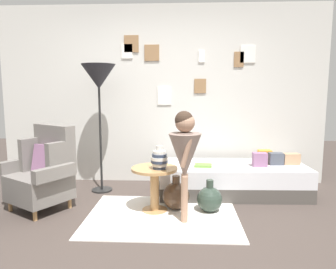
{
  "coord_description": "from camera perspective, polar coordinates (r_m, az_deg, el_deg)",
  "views": [
    {
      "loc": [
        0.33,
        -2.75,
        1.36
      ],
      "look_at": [
        0.15,
        0.95,
        0.85
      ],
      "focal_mm": 33.52,
      "sensor_mm": 36.0,
      "label": 1
    }
  ],
  "objects": [
    {
      "name": "gallery_wall",
      "position": [
        4.71,
        -1.21,
        7.17
      ],
      "size": [
        4.8,
        0.12,
        2.6
      ],
      "color": "beige",
      "rests_on": "ground"
    },
    {
      "name": "pillow_back",
      "position": [
        4.46,
        17.17,
        -3.81
      ],
      "size": [
        0.17,
        0.13,
        0.17
      ],
      "primitive_type": "cube",
      "rotation": [
        0.0,
        0.0,
        0.06
      ],
      "color": "orange",
      "rests_on": "daybed"
    },
    {
      "name": "side_table",
      "position": [
        3.59,
        -2.45,
        -8.32
      ],
      "size": [
        0.52,
        0.52,
        0.51
      ],
      "color": "tan",
      "rests_on": "ground"
    },
    {
      "name": "demijohn_near",
      "position": [
        3.7,
        1.48,
        -11.04
      ],
      "size": [
        0.31,
        0.31,
        0.4
      ],
      "color": "#473323",
      "rests_on": "ground"
    },
    {
      "name": "armchair",
      "position": [
        3.94,
        -21.63,
        -6.24
      ],
      "size": [
        0.9,
        0.84,
        0.97
      ],
      "color": "tan",
      "rests_on": "ground"
    },
    {
      "name": "floor_lamp",
      "position": [
        4.29,
        -12.48,
        9.56
      ],
      "size": [
        0.45,
        0.45,
        1.71
      ],
      "color": "black",
      "rests_on": "ground"
    },
    {
      "name": "demijohn_far",
      "position": [
        3.66,
        7.56,
        -11.55
      ],
      "size": [
        0.29,
        0.29,
        0.37
      ],
      "color": "#2D3D33",
      "rests_on": "ground"
    },
    {
      "name": "rug",
      "position": [
        3.55,
        -0.98,
        -14.57
      ],
      "size": [
        1.64,
        1.23,
        0.01
      ],
      "primitive_type": "cube",
      "color": "silver",
      "rests_on": "ground"
    },
    {
      "name": "ground_plane",
      "position": [
        3.08,
        -3.84,
        -18.36
      ],
      "size": [
        12.0,
        12.0,
        0.0
      ],
      "primitive_type": "plane",
      "color": "#423833"
    },
    {
      "name": "book_on_daybed",
      "position": [
        4.08,
        6.41,
        -5.61
      ],
      "size": [
        0.24,
        0.18,
        0.03
      ],
      "primitive_type": "cube",
      "rotation": [
        0.0,
        0.0,
        -0.1
      ],
      "color": "olive",
      "rests_on": "daybed"
    },
    {
      "name": "vase_striped",
      "position": [
        3.46,
        -1.58,
        -4.53
      ],
      "size": [
        0.19,
        0.19,
        0.26
      ],
      "color": "#2D384C",
      "rests_on": "side_table"
    },
    {
      "name": "daybed",
      "position": [
        4.3,
        11.59,
        -7.96
      ],
      "size": [
        1.92,
        0.85,
        0.4
      ],
      "color": "#4C4742",
      "rests_on": "ground"
    },
    {
      "name": "pillow_extra",
      "position": [
        4.22,
        16.34,
        -4.39
      ],
      "size": [
        0.18,
        0.12,
        0.18
      ],
      "primitive_type": "cube",
      "rotation": [
        0.0,
        0.0,
        -0.02
      ],
      "color": "gray",
      "rests_on": "daybed"
    },
    {
      "name": "pillow_head",
      "position": [
        4.46,
        21.46,
        -4.17
      ],
      "size": [
        0.22,
        0.14,
        0.15
      ],
      "primitive_type": "cube",
      "rotation": [
        0.0,
        0.0,
        0.08
      ],
      "color": "tan",
      "rests_on": "daybed"
    },
    {
      "name": "pillow_mid",
      "position": [
        4.38,
        19.01,
        -4.19
      ],
      "size": [
        0.19,
        0.13,
        0.16
      ],
      "primitive_type": "cube",
      "rotation": [
        0.0,
        0.0,
        0.06
      ],
      "color": "#474C56",
      "rests_on": "daybed"
    },
    {
      "name": "person_child",
      "position": [
        3.23,
        3.07,
        -3.08
      ],
      "size": [
        0.34,
        0.34,
        1.17
      ],
      "color": "#A37A60",
      "rests_on": "ground"
    }
  ]
}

